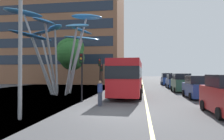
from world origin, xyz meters
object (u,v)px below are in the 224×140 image
at_px(traffic_light_kerb_near, 82,67).
at_px(car_far_side, 167,79).
at_px(car_parked_far, 181,83).
at_px(car_parked_mid, 197,88).
at_px(leaf_sculpture, 61,32).
at_px(street_lamp, 28,15).
at_px(red_bus, 128,76).
at_px(traffic_light_kerb_far, 100,68).
at_px(car_side_street, 174,81).
at_px(traffic_light_island_mid, 102,72).
at_px(pedestrian, 100,93).

bearing_deg(traffic_light_kerb_near, car_far_side, 67.91).
bearing_deg(car_parked_far, car_far_side, 89.93).
bearing_deg(car_parked_mid, leaf_sculpture, 175.25).
height_order(car_parked_far, street_lamp, street_lamp).
relative_size(car_far_side, street_lamp, 0.50).
bearing_deg(red_bus, car_parked_mid, -8.61).
xyz_separation_m(car_parked_mid, street_lamp, (-10.32, -9.59, 4.08)).
height_order(traffic_light_kerb_far, car_far_side, traffic_light_kerb_far).
distance_m(leaf_sculpture, car_parked_mid, 14.26).
xyz_separation_m(car_parked_mid, car_side_street, (-0.09, 11.96, 0.03)).
distance_m(traffic_light_kerb_far, traffic_light_island_mid, 1.82).
relative_size(car_parked_mid, car_side_street, 1.00).
height_order(car_parked_far, car_side_street, car_parked_far).
bearing_deg(red_bus, traffic_light_island_mid, 138.16).
xyz_separation_m(red_bus, car_parked_mid, (6.21, -0.94, -1.03)).
distance_m(traffic_light_kerb_far, car_far_side, 19.54).
distance_m(car_side_street, street_lamp, 24.19).
relative_size(traffic_light_kerb_near, car_parked_far, 0.97).
relative_size(traffic_light_island_mid, car_parked_mid, 0.76).
distance_m(traffic_light_kerb_near, street_lamp, 6.43).
height_order(red_bus, car_far_side, red_bus).
xyz_separation_m(traffic_light_island_mid, pedestrian, (1.64, -8.98, -1.48)).
bearing_deg(pedestrian, car_parked_mid, 34.31).
bearing_deg(traffic_light_kerb_far, leaf_sculpture, -167.60).
height_order(leaf_sculpture, pedestrian, leaf_sculpture).
bearing_deg(leaf_sculpture, traffic_light_kerb_near, -52.43).
relative_size(traffic_light_kerb_far, street_lamp, 0.47).
bearing_deg(car_far_side, red_bus, -108.27).
bearing_deg(car_side_street, leaf_sculpture, -140.12).
relative_size(street_lamp, pedestrian, 4.58).
bearing_deg(traffic_light_island_mid, leaf_sculpture, -145.01).
bearing_deg(traffic_light_kerb_near, car_parked_mid, 21.10).
height_order(traffic_light_kerb_near, car_parked_far, traffic_light_kerb_near).
height_order(leaf_sculpture, traffic_light_kerb_near, leaf_sculpture).
bearing_deg(leaf_sculpture, pedestrian, -49.44).
bearing_deg(traffic_light_kerb_far, car_side_street, 47.78).
bearing_deg(red_bus, street_lamp, -111.35).
bearing_deg(car_parked_mid, pedestrian, -145.69).
relative_size(traffic_light_kerb_far, car_parked_mid, 0.88).
height_order(red_bus, traffic_light_island_mid, red_bus).
bearing_deg(traffic_light_kerb_near, car_parked_far, 46.01).
relative_size(red_bus, car_far_side, 2.50).
relative_size(car_side_street, car_far_side, 1.07).
height_order(traffic_light_kerb_far, street_lamp, street_lamp).
xyz_separation_m(leaf_sculpture, traffic_light_kerb_near, (3.65, -4.74, -3.76)).
distance_m(red_bus, car_parked_mid, 6.36).
distance_m(red_bus, pedestrian, 6.45).
distance_m(traffic_light_kerb_far, pedestrian, 7.57).
bearing_deg(car_far_side, street_lamp, -109.41).
bearing_deg(car_parked_mid, car_parked_far, 91.85).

